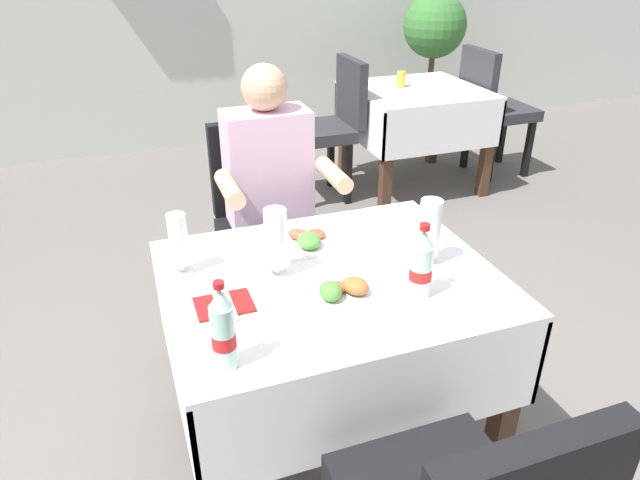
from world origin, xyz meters
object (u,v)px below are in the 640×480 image
object	(u,v)px
cola_bottle_secondary	(421,265)
napkin_cutlery_set	(224,304)
seated_diner_far	(272,196)
beer_glass_left	(276,242)
chair_far_diner_seat	(266,218)
background_table_tumbler	(401,79)
beer_glass_middle	(429,231)
beer_glass_right	(179,242)
plate_near_camera	(342,293)
background_chair_right	(493,104)
potted_plant_corner	(433,45)
plate_far_diner	(310,239)
background_chair_left	(329,122)
main_dining_table	(330,318)
cola_bottle_primary	(223,331)
background_dining_table	(415,114)

from	to	relation	value
cola_bottle_secondary	napkin_cutlery_set	bearing A→B (deg)	166.03
seated_diner_far	beer_glass_left	distance (m)	0.69
chair_far_diner_seat	seated_diner_far	size ratio (longest dim) A/B	0.77
chair_far_diner_seat	background_table_tumbler	distance (m)	1.99
beer_glass_middle	cola_bottle_secondary	size ratio (longest dim) A/B	0.95
chair_far_diner_seat	beer_glass_middle	bearing A→B (deg)	-68.78
beer_glass_middle	beer_glass_right	size ratio (longest dim) A/B	1.10
plate_near_camera	background_chair_right	world-z (taller)	background_chair_right
beer_glass_left	napkin_cutlery_set	bearing A→B (deg)	-149.16
cola_bottle_secondary	potted_plant_corner	world-z (taller)	potted_plant_corner
background_chair_right	plate_far_diner	bearing A→B (deg)	-137.86
beer_glass_left	background_chair_left	size ratio (longest dim) A/B	0.24
background_table_tumbler	seated_diner_far	bearing A→B (deg)	-132.40
seated_diner_far	beer_glass_right	xyz separation A→B (m)	(-0.46, -0.54, 0.13)
main_dining_table	napkin_cutlery_set	distance (m)	0.41
plate_far_diner	beer_glass_left	xyz separation A→B (m)	(-0.17, -0.16, 0.10)
chair_far_diner_seat	plate_far_diner	bearing A→B (deg)	-89.47
background_table_tumbler	potted_plant_corner	bearing A→B (deg)	48.92
cola_bottle_secondary	chair_far_diner_seat	bearing A→B (deg)	101.86
seated_diner_far	background_table_tumbler	xyz separation A→B (m)	(1.39, 1.52, 0.07)
beer_glass_left	napkin_cutlery_set	distance (m)	0.26
plate_far_diner	beer_glass_middle	distance (m)	0.43
beer_glass_left	cola_bottle_primary	xyz separation A→B (m)	(-0.25, -0.39, -0.01)
chair_far_diner_seat	beer_glass_right	distance (m)	0.84
seated_diner_far	potted_plant_corner	bearing A→B (deg)	48.06
plate_near_camera	beer_glass_right	bearing A→B (deg)	143.16
potted_plant_corner	chair_far_diner_seat	bearing A→B (deg)	-133.37
background_chair_right	background_table_tumbler	size ratio (longest dim) A/B	8.82
main_dining_table	beer_glass_middle	distance (m)	0.44
plate_far_diner	seated_diner_far	bearing A→B (deg)	89.94
beer_glass_left	beer_glass_right	xyz separation A→B (m)	(-0.29, 0.12, -0.01)
background_chair_right	chair_far_diner_seat	bearing A→B (deg)	-148.21
chair_far_diner_seat	beer_glass_middle	distance (m)	0.97
main_dining_table	background_chair_left	bearing A→B (deg)	69.31
plate_far_diner	background_table_tumbler	distance (m)	2.45
beer_glass_left	beer_glass_middle	xyz separation A→B (m)	(0.50, -0.10, -0.00)
background_dining_table	beer_glass_left	bearing A→B (deg)	-128.08
seated_diner_far	background_chair_left	bearing A→B (deg)	60.62
background_table_tumbler	main_dining_table	bearing A→B (deg)	-121.88
seated_diner_far	cola_bottle_secondary	xyz separation A→B (m)	(0.21, -0.92, 0.12)
background_chair_right	potted_plant_corner	bearing A→B (deg)	91.35
chair_far_diner_seat	background_chair_right	world-z (taller)	same
cola_bottle_secondary	napkin_cutlery_set	xyz separation A→B (m)	(-0.58, 0.14, -0.10)
main_dining_table	seated_diner_far	bearing A→B (deg)	89.52
beer_glass_left	background_chair_left	world-z (taller)	background_chair_left
main_dining_table	napkin_cutlery_set	world-z (taller)	napkin_cutlery_set
cola_bottle_secondary	beer_glass_middle	bearing A→B (deg)	54.20
background_chair_left	potted_plant_corner	distance (m)	1.62
plate_near_camera	plate_far_diner	world-z (taller)	plate_near_camera
seated_diner_far	napkin_cutlery_set	xyz separation A→B (m)	(-0.37, -0.78, 0.02)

